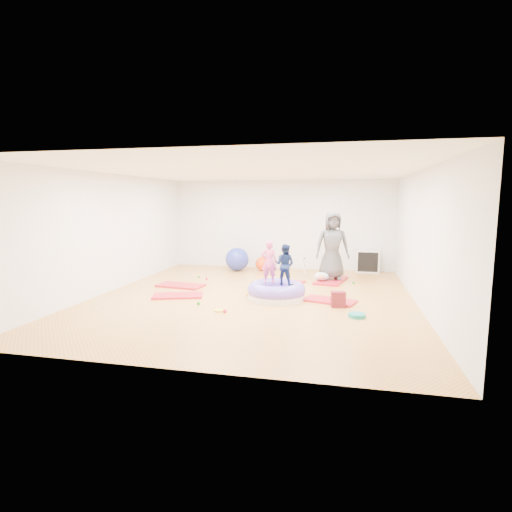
# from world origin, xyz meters

# --- Properties ---
(room) EXTENTS (7.01, 8.01, 2.81)m
(room) POSITION_xyz_m (0.00, 0.00, 1.40)
(room) COLOR #D4964A
(room) RESTS_ON ground
(gym_mat_front_left) EXTENTS (1.22, 0.87, 0.05)m
(gym_mat_front_left) POSITION_xyz_m (-1.69, -0.31, 0.02)
(gym_mat_front_left) COLOR #C61D42
(gym_mat_front_left) RESTS_ON ground
(gym_mat_mid_left) EXTENTS (1.23, 0.73, 0.05)m
(gym_mat_mid_left) POSITION_xyz_m (-2.05, 0.71, 0.02)
(gym_mat_mid_left) COLOR #C61D42
(gym_mat_mid_left) RESTS_ON ground
(gym_mat_center_back) EXTENTS (0.87, 1.35, 0.05)m
(gym_mat_center_back) POSITION_xyz_m (0.56, 1.36, 0.03)
(gym_mat_center_back) COLOR #C61D42
(gym_mat_center_back) RESTS_ON ground
(gym_mat_right) EXTENTS (1.20, 0.85, 0.05)m
(gym_mat_right) POSITION_xyz_m (1.70, -0.03, 0.02)
(gym_mat_right) COLOR #C61D42
(gym_mat_right) RESTS_ON ground
(gym_mat_rear_right) EXTENTS (0.92, 1.41, 0.05)m
(gym_mat_rear_right) POSITION_xyz_m (1.66, 2.18, 0.03)
(gym_mat_rear_right) COLOR #C61D42
(gym_mat_rear_right) RESTS_ON ground
(inflatable_cushion) EXTENTS (1.29, 1.29, 0.41)m
(inflatable_cushion) POSITION_xyz_m (0.53, -0.01, 0.16)
(inflatable_cushion) COLOR white
(inflatable_cushion) RESTS_ON ground
(child_pink) EXTENTS (0.37, 0.26, 0.96)m
(child_pink) POSITION_xyz_m (0.35, 0.08, 0.86)
(child_pink) COLOR #DC4C8A
(child_pink) RESTS_ON inflatable_cushion
(child_navy) EXTENTS (0.51, 0.45, 0.90)m
(child_navy) POSITION_xyz_m (0.72, -0.03, 0.83)
(child_navy) COLOR #101E48
(child_navy) RESTS_ON inflatable_cushion
(adult_caregiver) EXTENTS (0.99, 0.75, 1.83)m
(adult_caregiver) POSITION_xyz_m (1.66, 2.26, 0.97)
(adult_caregiver) COLOR #3E3F42
(adult_caregiver) RESTS_ON gym_mat_rear_right
(infant) EXTENTS (0.38, 0.39, 0.22)m
(infant) POSITION_xyz_m (1.41, 1.96, 0.17)
(infant) COLOR #C7E3FC
(infant) RESTS_ON gym_mat_rear_right
(ball_pit_balls) EXTENTS (4.31, 3.36, 0.07)m
(ball_pit_balls) POSITION_xyz_m (-0.47, 0.56, 0.04)
(ball_pit_balls) COLOR red
(ball_pit_balls) RESTS_ON ground
(exercise_ball_blue) EXTENTS (0.72, 0.72, 0.72)m
(exercise_ball_blue) POSITION_xyz_m (-1.24, 3.21, 0.36)
(exercise_ball_blue) COLOR #2532A3
(exercise_ball_blue) RESTS_ON ground
(exercise_ball_orange) EXTENTS (0.44, 0.44, 0.44)m
(exercise_ball_orange) POSITION_xyz_m (-0.49, 3.42, 0.22)
(exercise_ball_orange) COLOR #E54410
(exercise_ball_orange) RESTS_ON ground
(infant_play_gym) EXTENTS (0.62, 0.58, 0.47)m
(infant_play_gym) POSITION_xyz_m (0.60, 3.20, 0.32)
(infant_play_gym) COLOR white
(infant_play_gym) RESTS_ON ground
(cube_shelf) EXTENTS (0.68, 0.34, 0.68)m
(cube_shelf) POSITION_xyz_m (2.68, 3.79, 0.34)
(cube_shelf) COLOR white
(cube_shelf) RESTS_ON ground
(balance_disc) EXTENTS (0.32, 0.32, 0.07)m
(balance_disc) POSITION_xyz_m (2.24, -1.09, 0.04)
(balance_disc) COLOR #11847E
(balance_disc) RESTS_ON ground
(backpack) EXTENTS (0.31, 0.23, 0.32)m
(backpack) POSITION_xyz_m (1.88, -0.44, 0.16)
(backpack) COLOR #A40F1F
(backpack) RESTS_ON ground
(yellow_toy) EXTENTS (0.20, 0.20, 0.03)m
(yellow_toy) POSITION_xyz_m (-0.41, -1.26, 0.02)
(yellow_toy) COLOR yellow
(yellow_toy) RESTS_ON ground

